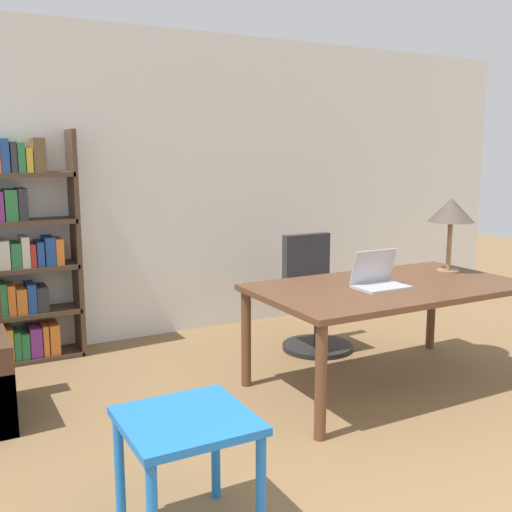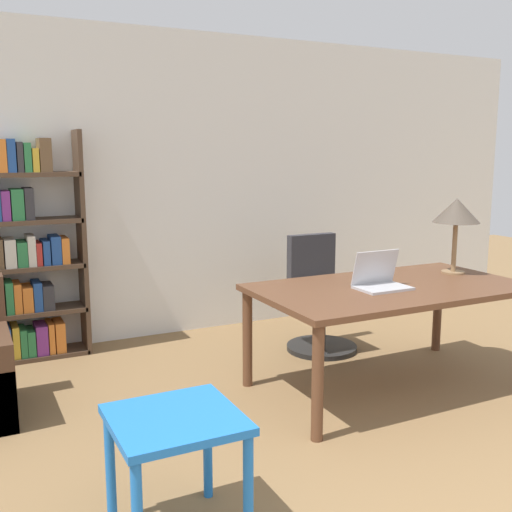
% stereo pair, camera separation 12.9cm
% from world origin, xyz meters
% --- Properties ---
extents(wall_back, '(8.00, 0.06, 2.70)m').
position_xyz_m(wall_back, '(0.00, 4.53, 1.35)').
color(wall_back, white).
rests_on(wall_back, ground_plane).
extents(desk, '(1.89, 1.05, 0.74)m').
position_xyz_m(desk, '(0.95, 2.57, 0.66)').
color(desk, brown).
rests_on(desk, ground_plane).
extents(laptop, '(0.35, 0.25, 0.25)m').
position_xyz_m(laptop, '(0.83, 2.54, 0.79)').
color(laptop, '#B2B2B7').
rests_on(laptop, desk).
extents(table_lamp, '(0.35, 0.35, 0.57)m').
position_xyz_m(table_lamp, '(1.65, 2.70, 1.20)').
color(table_lamp, olive).
rests_on(table_lamp, desk).
extents(office_chair, '(0.59, 0.59, 0.96)m').
position_xyz_m(office_chair, '(0.97, 3.52, 0.41)').
color(office_chair, black).
rests_on(office_chair, ground_plane).
extents(side_table_blue, '(0.53, 0.52, 0.56)m').
position_xyz_m(side_table_blue, '(-0.94, 1.63, 0.46)').
color(side_table_blue, blue).
rests_on(side_table_blue, ground_plane).
extents(bookshelf, '(1.00, 0.28, 1.83)m').
position_xyz_m(bookshelf, '(-1.36, 4.34, 0.85)').
color(bookshelf, '#4C3828').
rests_on(bookshelf, ground_plane).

